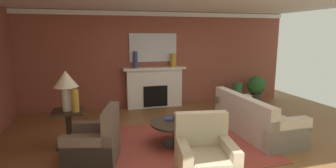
% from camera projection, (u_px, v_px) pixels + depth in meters
% --- Properties ---
extents(ground_plane, '(9.81, 9.81, 0.00)m').
position_uv_depth(ground_plane, '(192.00, 142.00, 5.33)').
color(ground_plane, brown).
extents(wall_fireplace, '(8.15, 0.12, 2.74)m').
position_uv_depth(wall_fireplace, '(157.00, 60.00, 7.89)').
color(wall_fireplace, brown).
rests_on(wall_fireplace, ground_plane).
extents(crown_moulding, '(8.15, 0.08, 0.12)m').
position_uv_depth(crown_moulding, '(157.00, 14.00, 7.58)').
color(crown_moulding, white).
extents(area_rug, '(3.25, 2.56, 0.01)m').
position_uv_depth(area_rug, '(176.00, 144.00, 5.22)').
color(area_rug, '#993D33').
rests_on(area_rug, ground_plane).
extents(fireplace, '(1.80, 0.35, 1.17)m').
position_uv_depth(fireplace, '(155.00, 88.00, 7.80)').
color(fireplace, white).
rests_on(fireplace, ground_plane).
extents(mantel_mirror, '(1.37, 0.04, 0.81)m').
position_uv_depth(mantel_mirror, '(153.00, 48.00, 7.71)').
color(mantel_mirror, silver).
extents(sofa, '(0.92, 2.11, 0.85)m').
position_uv_depth(sofa, '(254.00, 120.00, 5.73)').
color(sofa, beige).
rests_on(sofa, ground_plane).
extents(armchair_near_window, '(0.97, 0.97, 0.95)m').
position_uv_depth(armchair_near_window, '(95.00, 145.00, 4.42)').
color(armchair_near_window, brown).
rests_on(armchair_near_window, ground_plane).
extents(armchair_facing_fireplace, '(0.92, 0.92, 0.95)m').
position_uv_depth(armchair_facing_fireplace, '(205.00, 160.00, 3.90)').
color(armchair_facing_fireplace, '#C1B293').
rests_on(armchair_facing_fireplace, ground_plane).
extents(coffee_table, '(1.00, 1.00, 0.45)m').
position_uv_depth(coffee_table, '(177.00, 128.00, 5.16)').
color(coffee_table, '#2D2319').
rests_on(coffee_table, ground_plane).
extents(side_table, '(0.56, 0.56, 0.70)m').
position_uv_depth(side_table, '(69.00, 126.00, 5.08)').
color(side_table, '#2D2319').
rests_on(side_table, ground_plane).
extents(table_lamp, '(0.44, 0.44, 0.75)m').
position_uv_depth(table_lamp, '(66.00, 83.00, 4.93)').
color(table_lamp, beige).
rests_on(table_lamp, side_table).
extents(vase_mantel_left, '(0.11, 0.11, 0.47)m').
position_uv_depth(vase_mantel_left, '(135.00, 60.00, 7.46)').
color(vase_mantel_left, navy).
rests_on(vase_mantel_left, fireplace).
extents(vase_tall_corner, '(0.28, 0.28, 0.65)m').
position_uv_depth(vase_tall_corner, '(237.00, 93.00, 8.23)').
color(vase_tall_corner, '#33703D').
rests_on(vase_tall_corner, ground_plane).
extents(vase_mantel_right, '(0.17, 0.17, 0.38)m').
position_uv_depth(vase_mantel_right, '(173.00, 60.00, 7.76)').
color(vase_mantel_right, '#B7892D').
rests_on(vase_mantel_right, fireplace).
extents(vase_on_side_table, '(0.13, 0.13, 0.42)m').
position_uv_depth(vase_on_side_table, '(75.00, 100.00, 4.91)').
color(vase_on_side_table, '#B7892D').
rests_on(vase_on_side_table, side_table).
extents(book_red_cover, '(0.26, 0.22, 0.04)m').
position_uv_depth(book_red_cover, '(170.00, 119.00, 5.28)').
color(book_red_cover, navy).
rests_on(book_red_cover, coffee_table).
extents(book_art_folio, '(0.29, 0.23, 0.06)m').
position_uv_depth(book_art_folio, '(180.00, 117.00, 5.21)').
color(book_art_folio, navy).
rests_on(book_art_folio, coffee_table).
extents(potted_plant, '(0.56, 0.56, 0.83)m').
position_uv_depth(potted_plant, '(256.00, 87.00, 8.30)').
color(potted_plant, '#333333').
rests_on(potted_plant, ground_plane).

